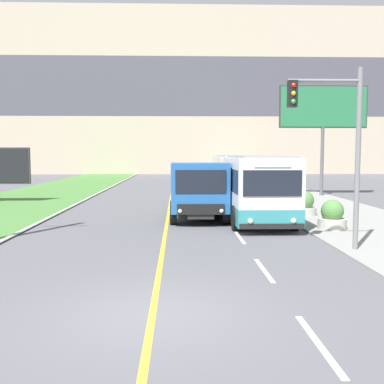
% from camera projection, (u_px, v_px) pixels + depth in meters
% --- Properties ---
extents(ground_plane, '(300.00, 300.00, 0.00)m').
position_uv_depth(ground_plane, '(152.00, 314.00, 8.53)').
color(ground_plane, '#56565B').
extents(lane_marking_centre, '(2.88, 140.00, 0.01)m').
position_uv_depth(lane_marking_centre, '(170.00, 291.00, 9.99)').
color(lane_marking_centre, gold).
rests_on(lane_marking_centre, ground_plane).
extents(apartment_block_background, '(80.00, 8.04, 24.85)m').
position_uv_depth(apartment_block_background, '(175.00, 94.00, 70.32)').
color(apartment_block_background, '#BCAD93').
rests_on(apartment_block_background, ground_plane).
extents(city_bus, '(2.62, 12.72, 2.97)m').
position_uv_depth(city_bus, '(246.00, 184.00, 22.74)').
color(city_bus, silver).
rests_on(city_bus, ground_plane).
extents(dump_truck, '(2.56, 6.34, 2.65)m').
position_uv_depth(dump_truck, '(199.00, 192.00, 20.36)').
color(dump_truck, black).
rests_on(dump_truck, ground_plane).
extents(traffic_light_mast, '(2.28, 0.32, 5.65)m').
position_uv_depth(traffic_light_mast, '(337.00, 135.00, 13.67)').
color(traffic_light_mast, slate).
rests_on(traffic_light_mast, ground_plane).
extents(billboard_large, '(6.27, 0.24, 7.85)m').
position_uv_depth(billboard_large, '(323.00, 110.00, 31.77)').
color(billboard_large, '#59595B').
rests_on(billboard_large, ground_plane).
extents(planter_round_near, '(1.11, 1.11, 1.17)m').
position_uv_depth(planter_round_near, '(332.00, 216.00, 17.73)').
color(planter_round_near, '#B7B2A8').
rests_on(planter_round_near, sidewalk_right).
extents(planter_round_second, '(1.21, 1.21, 1.20)m').
position_uv_depth(planter_round_second, '(304.00, 204.00, 21.78)').
color(planter_round_second, '#B7B2A8').
rests_on(planter_round_second, sidewalk_right).
extents(planter_round_third, '(1.22, 1.22, 1.20)m').
position_uv_depth(planter_round_third, '(287.00, 196.00, 25.85)').
color(planter_round_third, '#B7B2A8').
rests_on(planter_round_third, sidewalk_right).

